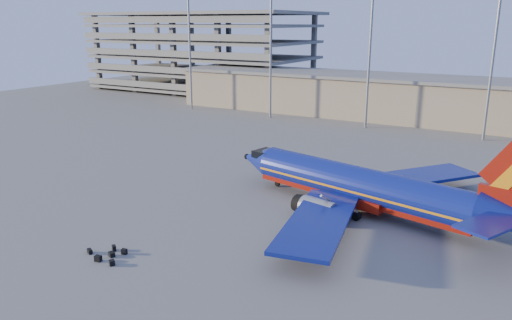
{
  "coord_description": "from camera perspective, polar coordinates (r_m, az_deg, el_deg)",
  "views": [
    {
      "loc": [
        23.26,
        -41.9,
        18.7
      ],
      "look_at": [
        -3.67,
        3.95,
        4.0
      ],
      "focal_mm": 35.0,
      "sensor_mm": 36.0,
      "label": 1
    }
  ],
  "objects": [
    {
      "name": "light_mast_row",
      "position": [
        89.79,
        19.27,
        13.89
      ],
      "size": [
        101.6,
        1.6,
        28.65
      ],
      "color": "gray",
      "rests_on": "ground"
    },
    {
      "name": "ground",
      "position": [
        51.44,
        1.3,
        -5.87
      ],
      "size": [
        220.0,
        220.0,
        0.0
      ],
      "primitive_type": "plane",
      "color": "slate",
      "rests_on": "ground"
    },
    {
      "name": "luggage_pile",
      "position": [
        43.57,
        -16.59,
        -10.34
      ],
      "size": [
        3.82,
        2.54,
        0.49
      ],
      "color": "black",
      "rests_on": "ground"
    },
    {
      "name": "parking_garage",
      "position": [
        144.09,
        -6.04,
        12.6
      ],
      "size": [
        62.0,
        32.0,
        21.4
      ],
      "color": "slate",
      "rests_on": "ground"
    },
    {
      "name": "terminal_building",
      "position": [
        101.8,
        22.76,
        6.14
      ],
      "size": [
        122.0,
        16.0,
        8.5
      ],
      "color": "gray",
      "rests_on": "ground"
    },
    {
      "name": "aircraft_main",
      "position": [
        51.7,
        12.47,
        -3.13
      ],
      "size": [
        34.71,
        33.01,
        11.92
      ],
      "rotation": [
        0.0,
        0.0,
        -0.23
      ],
      "color": "navy",
      "rests_on": "ground"
    }
  ]
}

